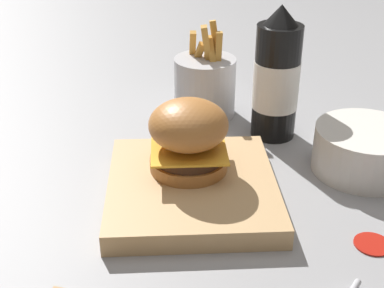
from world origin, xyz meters
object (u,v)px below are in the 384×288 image
Objects in this scene: burger at (189,136)px; side_bowl at (365,149)px; fries_basket at (205,85)px; serving_board at (192,188)px; ketchup_bottle at (276,79)px.

burger is 0.25m from side_bowl.
side_bowl is (-0.20, -0.20, -0.02)m from fries_basket.
serving_board is 1.42× the size of fries_basket.
serving_board is 0.23m from ketchup_bottle.
burger is at bearing 96.55° from side_bowl.
fries_basket is 1.13× the size of side_bowl.
serving_board is at bearing 141.30° from ketchup_bottle.
fries_basket reaches higher than burger.
serving_board is at bearing 102.87° from side_bowl.
serving_board is at bearing -173.75° from burger.
burger is 0.20m from ketchup_bottle.
side_bowl is (0.03, -0.24, -0.04)m from burger.
serving_board is 0.26m from fries_basket.
ketchup_bottle reaches higher than serving_board.
burger reaches higher than serving_board.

